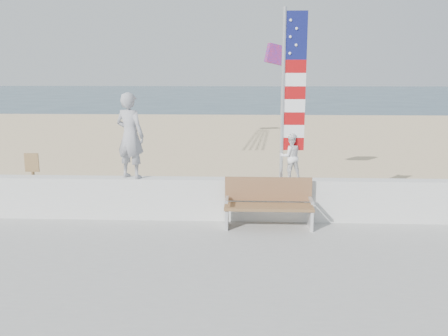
{
  "coord_description": "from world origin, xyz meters",
  "views": [
    {
      "loc": [
        0.64,
        -7.85,
        3.3
      ],
      "look_at": [
        0.2,
        1.8,
        1.35
      ],
      "focal_mm": 38.0,
      "sensor_mm": 36.0,
      "label": 1
    }
  ],
  "objects": [
    {
      "name": "ground",
      "position": [
        0.0,
        0.0,
        0.0
      ],
      "size": [
        220.0,
        220.0,
        0.0
      ],
      "primitive_type": "plane",
      "color": "#284051",
      "rests_on": "ground"
    },
    {
      "name": "sand",
      "position": [
        0.0,
        9.0,
        0.04
      ],
      "size": [
        90.0,
        40.0,
        0.08
      ],
      "primitive_type": "cube",
      "color": "beige",
      "rests_on": "ground"
    },
    {
      "name": "seawall",
      "position": [
        0.0,
        2.0,
        0.63
      ],
      "size": [
        30.0,
        0.35,
        0.9
      ],
      "primitive_type": "cube",
      "color": "silver",
      "rests_on": "boardwalk"
    },
    {
      "name": "adult",
      "position": [
        -1.8,
        2.0,
        1.99
      ],
      "size": [
        0.78,
        0.67,
        1.82
      ],
      "primitive_type": "imported",
      "rotation": [
        0.0,
        0.0,
        2.72
      ],
      "color": "#98989E",
      "rests_on": "seawall"
    },
    {
      "name": "child",
      "position": [
        1.59,
        2.0,
        1.57
      ],
      "size": [
        0.55,
        0.47,
        0.97
      ],
      "primitive_type": "imported",
      "rotation": [
        0.0,
        0.0,
        3.39
      ],
      "color": "white",
      "rests_on": "seawall"
    },
    {
      "name": "bench",
      "position": [
        1.12,
        1.55,
        0.69
      ],
      "size": [
        1.8,
        0.57,
        1.0
      ],
      "color": "olive",
      "rests_on": "boardwalk"
    },
    {
      "name": "flag",
      "position": [
        1.53,
        2.0,
        2.99
      ],
      "size": [
        0.5,
        0.08,
        3.5
      ],
      "color": "silver",
      "rests_on": "seawall"
    },
    {
      "name": "parafoil_kite",
      "position": [
        1.7,
        5.92,
        3.75
      ],
      "size": [
        1.06,
        0.52,
        0.71
      ],
      "color": "red",
      "rests_on": "ground"
    },
    {
      "name": "sign",
      "position": [
        -4.12,
        2.34,
        0.94
      ],
      "size": [
        0.32,
        0.07,
        1.46
      ],
      "color": "olive",
      "rests_on": "sand"
    }
  ]
}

